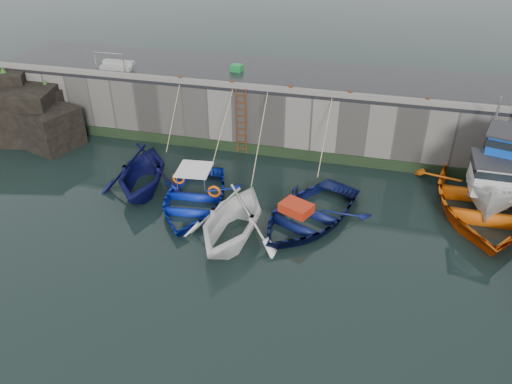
% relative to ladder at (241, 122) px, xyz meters
% --- Properties ---
extents(ground, '(120.00, 120.00, 0.00)m').
position_rel_ladder_xyz_m(ground, '(2.00, -9.91, -1.59)').
color(ground, black).
rests_on(ground, ground).
extents(quay_back, '(30.00, 5.00, 3.00)m').
position_rel_ladder_xyz_m(quay_back, '(2.00, 2.59, -0.09)').
color(quay_back, slate).
rests_on(quay_back, ground).
extents(road_back, '(30.00, 5.00, 0.16)m').
position_rel_ladder_xyz_m(road_back, '(2.00, 2.59, 1.49)').
color(road_back, black).
rests_on(road_back, quay_back).
extents(kerb_back, '(30.00, 0.30, 0.20)m').
position_rel_ladder_xyz_m(kerb_back, '(2.00, 0.24, 1.67)').
color(kerb_back, slate).
rests_on(kerb_back, road_back).
extents(algae_back, '(30.00, 0.08, 0.50)m').
position_rel_ladder_xyz_m(algae_back, '(2.00, 0.05, -1.34)').
color(algae_back, black).
rests_on(algae_back, ground).
extents(rock_outcrop, '(5.85, 4.24, 3.41)m').
position_rel_ladder_xyz_m(rock_outcrop, '(-10.92, -0.80, -0.33)').
color(rock_outcrop, black).
rests_on(rock_outcrop, ground).
extents(ladder, '(0.51, 0.08, 3.20)m').
position_rel_ladder_xyz_m(ladder, '(0.00, 0.00, 0.00)').
color(ladder, '#3F1E0F').
rests_on(ladder, ground).
extents(boat_near_white, '(4.58, 5.03, 2.29)m').
position_rel_ladder_xyz_m(boat_near_white, '(-3.11, -4.21, -1.59)').
color(boat_near_white, '#0A0C43').
rests_on(boat_near_white, ground).
extents(boat_near_white_rope, '(0.04, 3.16, 3.10)m').
position_rel_ladder_xyz_m(boat_near_white_rope, '(-3.11, -0.81, -1.59)').
color(boat_near_white_rope, tan).
rests_on(boat_near_white_rope, ground).
extents(boat_near_blue, '(4.08, 5.37, 1.04)m').
position_rel_ladder_xyz_m(boat_near_blue, '(-0.69, -4.81, -1.59)').
color(boat_near_blue, '#0B22AA').
rests_on(boat_near_blue, ground).
extents(boat_near_blue_rope, '(0.04, 3.54, 3.10)m').
position_rel_ladder_xyz_m(boat_near_blue_rope, '(-0.69, -1.11, -1.59)').
color(boat_near_blue_rope, tan).
rests_on(boat_near_blue_rope, ground).
extents(boat_near_blacktrim, '(4.19, 4.76, 2.36)m').
position_rel_ladder_xyz_m(boat_near_blacktrim, '(1.51, -6.59, -1.59)').
color(boat_near_blacktrim, white).
rests_on(boat_near_blacktrim, ground).
extents(boat_near_blacktrim_rope, '(0.04, 4.92, 3.10)m').
position_rel_ladder_xyz_m(boat_near_blacktrim_rope, '(1.51, -2.00, -1.59)').
color(boat_near_blacktrim_rope, tan).
rests_on(boat_near_blacktrim_rope, ground).
extents(boat_near_navy, '(5.66, 6.40, 1.10)m').
position_rel_ladder_xyz_m(boat_near_navy, '(3.95, -4.79, -1.59)').
color(boat_near_navy, '#0A1344').
rests_on(boat_near_navy, ground).
extents(boat_near_navy_rope, '(0.04, 3.52, 3.10)m').
position_rel_ladder_xyz_m(boat_near_navy_rope, '(3.95, -1.10, -1.59)').
color(boat_near_navy_rope, tan).
rests_on(boat_near_navy_rope, ground).
extents(boat_far_white, '(3.83, 6.46, 5.34)m').
position_rel_ladder_xyz_m(boat_far_white, '(11.06, -1.43, -0.59)').
color(boat_far_white, silver).
rests_on(boat_far_white, ground).
extents(boat_far_orange, '(5.39, 7.49, 4.54)m').
position_rel_ladder_xyz_m(boat_far_orange, '(10.44, -2.24, -1.09)').
color(boat_far_orange, '#DC580B').
rests_on(boat_far_orange, ground).
extents(fish_crate, '(0.60, 0.51, 0.33)m').
position_rel_ladder_xyz_m(fish_crate, '(-0.90, 2.45, 1.73)').
color(fish_crate, '#167B30').
rests_on(fish_crate, road_back).
extents(railing, '(1.60, 1.05, 1.00)m').
position_rel_ladder_xyz_m(railing, '(-6.75, 1.33, 1.77)').
color(railing, '#A5A8AD').
rests_on(railing, road_back).
extents(bollard_a, '(0.18, 0.18, 0.28)m').
position_rel_ladder_xyz_m(bollard_a, '(-3.00, 0.34, 1.71)').
color(bollard_a, '#3F1E0F').
rests_on(bollard_a, road_back).
extents(bollard_b, '(0.18, 0.18, 0.28)m').
position_rel_ladder_xyz_m(bollard_b, '(-0.50, 0.34, 1.71)').
color(bollard_b, '#3F1E0F').
rests_on(bollard_b, road_back).
extents(bollard_c, '(0.18, 0.18, 0.28)m').
position_rel_ladder_xyz_m(bollard_c, '(2.20, 0.34, 1.71)').
color(bollard_c, '#3F1E0F').
rests_on(bollard_c, road_back).
extents(bollard_d, '(0.18, 0.18, 0.28)m').
position_rel_ladder_xyz_m(bollard_d, '(4.80, 0.34, 1.71)').
color(bollard_d, '#3F1E0F').
rests_on(bollard_d, road_back).
extents(bollard_e, '(0.18, 0.18, 0.28)m').
position_rel_ladder_xyz_m(bollard_e, '(8.00, 0.34, 1.71)').
color(bollard_e, '#3F1E0F').
rests_on(bollard_e, road_back).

